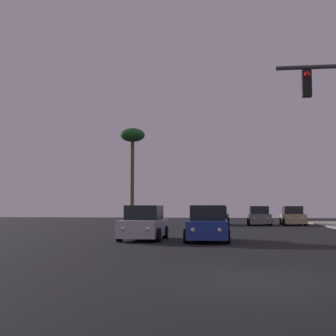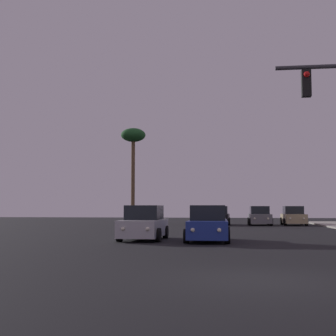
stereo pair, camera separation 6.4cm
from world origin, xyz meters
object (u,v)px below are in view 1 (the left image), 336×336
at_px(car_black, 218,216).
at_px(car_tan, 293,216).
at_px(car_blue, 208,225).
at_px(car_silver, 144,224).
at_px(car_grey, 259,216).
at_px(palm_tree_far, 132,141).

height_order(car_black, car_tan, same).
xyz_separation_m(car_blue, car_silver, (-3.16, 0.60, 0.00)).
relative_size(car_black, car_silver, 1.00).
distance_m(car_grey, palm_tree_far, 14.14).
distance_m(car_blue, car_silver, 3.21).
bearing_deg(car_tan, car_grey, 6.18).
xyz_separation_m(car_tan, car_silver, (-9.85, -20.16, 0.00)).
bearing_deg(palm_tree_far, car_blue, -69.92).
relative_size(car_blue, car_black, 1.00).
distance_m(car_tan, car_grey, 3.00).
bearing_deg(car_silver, palm_tree_far, -75.77).
height_order(car_blue, car_black, same).
relative_size(car_silver, car_grey, 1.00).
distance_m(car_black, palm_tree_far, 11.22).
xyz_separation_m(car_tan, palm_tree_far, (-14.90, 1.71, 7.32)).
bearing_deg(car_grey, car_silver, 70.01).
xyz_separation_m(car_blue, palm_tree_far, (-8.21, 22.46, 7.32)).
xyz_separation_m(car_black, car_silver, (-3.25, -20.02, 0.00)).
distance_m(car_blue, car_black, 20.61).
distance_m(car_silver, car_grey, 20.98).
xyz_separation_m(car_tan, car_grey, (-2.98, -0.34, 0.00)).
bearing_deg(car_tan, car_blue, 71.78).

